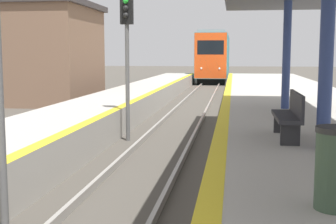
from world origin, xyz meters
TOP-DOWN VIEW (x-y plane):
  - train at (0.00, 45.64)m, footprint 2.70×16.97m
  - signal_mid at (-1.20, 12.22)m, footprint 0.36×0.31m
  - trash_bin at (3.00, 3.86)m, footprint 0.46×0.46m
  - bench at (3.00, 8.13)m, footprint 0.44×1.77m
  - station_building at (-9.69, 22.65)m, footprint 8.50×6.36m

SIDE VIEW (x-z plane):
  - trash_bin at x=3.00m, z-range 0.91..1.80m
  - bench at x=3.00m, z-range 0.93..1.85m
  - train at x=0.00m, z-range 0.04..4.63m
  - station_building at x=-9.69m, z-range 0.01..5.28m
  - signal_mid at x=-1.20m, z-range 0.87..5.20m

